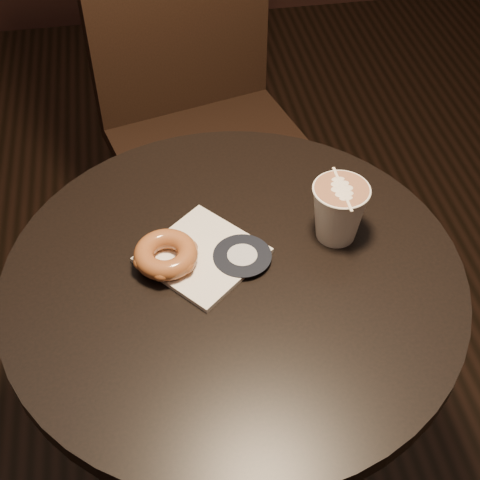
{
  "coord_description": "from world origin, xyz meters",
  "views": [
    {
      "loc": [
        -0.1,
        -0.66,
        1.51
      ],
      "look_at": [
        0.01,
        0.03,
        0.79
      ],
      "focal_mm": 50.0,
      "sensor_mm": 36.0,
      "label": 1
    }
  ],
  "objects_px": {
    "pastry_bag": "(203,255)",
    "doughnut": "(166,254)",
    "chair": "(197,90)",
    "latte_cup": "(338,212)",
    "cafe_table": "(234,348)"
  },
  "relations": [
    {
      "from": "chair",
      "to": "latte_cup",
      "type": "height_order",
      "value": "chair"
    },
    {
      "from": "cafe_table",
      "to": "latte_cup",
      "type": "height_order",
      "value": "latte_cup"
    },
    {
      "from": "chair",
      "to": "latte_cup",
      "type": "relative_size",
      "value": 11.35
    },
    {
      "from": "doughnut",
      "to": "cafe_table",
      "type": "bearing_deg",
      "value": -17.34
    },
    {
      "from": "doughnut",
      "to": "latte_cup",
      "type": "bearing_deg",
      "value": 3.97
    },
    {
      "from": "cafe_table",
      "to": "chair",
      "type": "relative_size",
      "value": 0.68
    },
    {
      "from": "latte_cup",
      "to": "doughnut",
      "type": "bearing_deg",
      "value": -176.03
    },
    {
      "from": "pastry_bag",
      "to": "doughnut",
      "type": "distance_m",
      "value": 0.06
    },
    {
      "from": "cafe_table",
      "to": "chair",
      "type": "bearing_deg",
      "value": 87.72
    },
    {
      "from": "pastry_bag",
      "to": "latte_cup",
      "type": "height_order",
      "value": "latte_cup"
    },
    {
      "from": "pastry_bag",
      "to": "doughnut",
      "type": "xyz_separation_m",
      "value": [
        -0.06,
        -0.01,
        0.02
      ]
    },
    {
      "from": "cafe_table",
      "to": "pastry_bag",
      "type": "height_order",
      "value": "pastry_bag"
    },
    {
      "from": "cafe_table",
      "to": "doughnut",
      "type": "distance_m",
      "value": 0.25
    },
    {
      "from": "cafe_table",
      "to": "pastry_bag",
      "type": "relative_size",
      "value": 4.83
    },
    {
      "from": "pastry_bag",
      "to": "latte_cup",
      "type": "bearing_deg",
      "value": -37.23
    }
  ]
}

